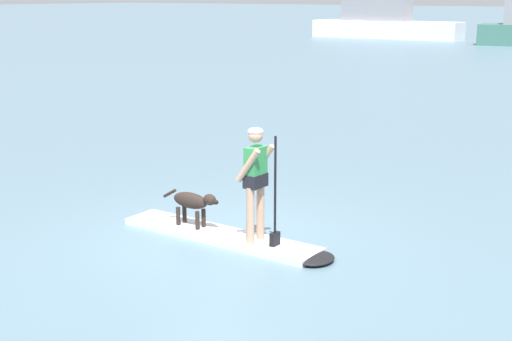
{
  "coord_description": "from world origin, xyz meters",
  "views": [
    {
      "loc": [
        6.68,
        -8.53,
        3.76
      ],
      "look_at": [
        0.0,
        1.0,
        0.9
      ],
      "focal_mm": 50.97,
      "sensor_mm": 36.0,
      "label": 1
    }
  ],
  "objects_px": {
    "paddleboard": "(231,238)",
    "dog": "(193,202)",
    "moored_boat_starboard": "(383,23)",
    "person_paddler": "(256,176)"
  },
  "relations": [
    {
      "from": "paddleboard",
      "to": "dog",
      "type": "relative_size",
      "value": 3.3
    },
    {
      "from": "paddleboard",
      "to": "dog",
      "type": "height_order",
      "value": "dog"
    },
    {
      "from": "moored_boat_starboard",
      "to": "dog",
      "type": "bearing_deg",
      "value": -67.91
    },
    {
      "from": "paddleboard",
      "to": "person_paddler",
      "type": "xyz_separation_m",
      "value": [
        0.48,
        -0.0,
        1.06
      ]
    },
    {
      "from": "paddleboard",
      "to": "moored_boat_starboard",
      "type": "height_order",
      "value": "moored_boat_starboard"
    },
    {
      "from": "paddleboard",
      "to": "moored_boat_starboard",
      "type": "relative_size",
      "value": 0.29
    },
    {
      "from": "person_paddler",
      "to": "dog",
      "type": "relative_size",
      "value": 1.54
    },
    {
      "from": "moored_boat_starboard",
      "to": "person_paddler",
      "type": "bearing_deg",
      "value": -66.67
    },
    {
      "from": "paddleboard",
      "to": "dog",
      "type": "xyz_separation_m",
      "value": [
        -0.76,
        0.0,
        0.46
      ]
    },
    {
      "from": "moored_boat_starboard",
      "to": "paddleboard",
      "type": "bearing_deg",
      "value": -67.15
    }
  ]
}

